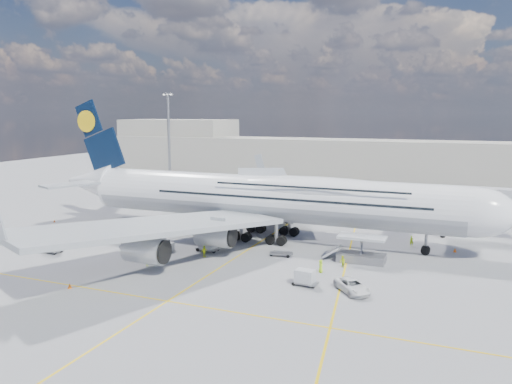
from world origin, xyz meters
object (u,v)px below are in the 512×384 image
at_px(cone_wing_left_outer, 237,210).
at_px(cone_nose, 455,250).
at_px(crew_nose, 412,241).
at_px(dolly_row_b, 148,237).
at_px(service_van, 352,286).
at_px(crew_loader, 343,262).
at_px(airliner, 267,197).
at_px(catering_truck_inner, 277,211).
at_px(dolly_row_c, 208,244).
at_px(catering_truck_outer, 254,197).
at_px(crew_tug, 147,261).
at_px(dolly_nose_far, 305,277).
at_px(cone_wing_right_outer, 70,286).
at_px(cone_wing_left_inner, 235,221).
at_px(dolly_nose_near, 281,253).
at_px(dolly_back, 51,245).
at_px(cargo_loader, 360,253).
at_px(crew_van, 321,266).
at_px(cone_tail, 54,221).
at_px(light_mast, 169,142).
at_px(crew_wing, 204,251).
at_px(cone_wing_right_inner, 168,243).
at_px(baggage_tug, 166,246).
at_px(dolly_row_a, 131,242).

bearing_deg(cone_wing_left_outer, cone_nose, -21.23).
bearing_deg(crew_nose, dolly_row_b, -173.17).
distance_m(service_van, crew_loader, 9.16).
height_order(airliner, catering_truck_inner, airliner).
bearing_deg(dolly_row_c, service_van, -9.50).
relative_size(airliner, catering_truck_outer, 10.41).
bearing_deg(crew_tug, dolly_nose_far, -17.54).
xyz_separation_m(crew_tug, cone_wing_right_outer, (-3.48, -10.74, -0.45)).
xyz_separation_m(catering_truck_inner, cone_wing_left_inner, (-7.03, -3.81, -1.81)).
xyz_separation_m(dolly_nose_far, cone_wing_right_outer, (-25.35, -11.47, -0.74)).
relative_size(dolly_row_b, dolly_nose_near, 0.82).
relative_size(dolly_back, crew_nose, 2.11).
bearing_deg(cargo_loader, cone_wing_left_inner, 148.31).
distance_m(airliner, crew_loader, 19.44).
bearing_deg(crew_van, dolly_row_c, 65.53).
distance_m(cargo_loader, catering_truck_inner, 28.17).
bearing_deg(dolly_row_c, cone_tail, -178.89).
bearing_deg(crew_nose, cone_nose, -21.05).
bearing_deg(cone_wing_left_inner, dolly_row_b, -110.00).
bearing_deg(cone_wing_left_outer, crew_loader, -46.25).
bearing_deg(dolly_nose_far, light_mast, 139.80).
xyz_separation_m(dolly_nose_near, catering_truck_outer, (-18.18, 34.02, 1.73)).
bearing_deg(crew_wing, catering_truck_outer, 35.20).
xyz_separation_m(crew_wing, cone_wing_right_outer, (-8.58, -17.44, -0.54)).
relative_size(dolly_row_c, cone_wing_left_inner, 7.13).
xyz_separation_m(crew_loader, cone_wing_right_inner, (-28.13, 1.57, -0.59)).
relative_size(airliner, dolly_row_b, 28.15).
relative_size(baggage_tug, cone_nose, 3.91).
distance_m(dolly_row_c, crew_tug, 10.54).
bearing_deg(cone_wing_right_outer, dolly_nose_near, 50.17).
relative_size(dolly_nose_far, crew_wing, 1.91).
distance_m(cone_wing_left_inner, cone_wing_right_inner, 18.93).
bearing_deg(cone_wing_right_outer, crew_wing, 63.81).
distance_m(crew_nose, crew_van, 20.36).
distance_m(airliner, cone_wing_left_inner, 15.23).
bearing_deg(crew_wing, crew_tug, 166.00).
height_order(cargo_loader, catering_truck_outer, catering_truck_outer).
bearing_deg(dolly_row_b, dolly_row_c, 5.62).
distance_m(crew_wing, cone_nose, 37.09).
bearing_deg(cone_wing_right_outer, baggage_tug, 85.52).
xyz_separation_m(catering_truck_outer, cone_wing_left_inner, (2.67, -16.05, -1.84)).
relative_size(dolly_row_b, cone_wing_left_inner, 5.43).
xyz_separation_m(crew_loader, cone_tail, (-56.67, 7.24, -0.61)).
distance_m(dolly_nose_near, service_van, 16.61).
distance_m(dolly_nose_near, baggage_tug, 17.50).
xyz_separation_m(dolly_back, cone_nose, (55.42, 22.87, -0.83)).
bearing_deg(service_van, crew_van, 92.82).
bearing_deg(crew_van, catering_truck_inner, 16.55).
bearing_deg(crew_tug, airliner, 45.00).
bearing_deg(cone_wing_left_inner, dolly_row_a, -112.30).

